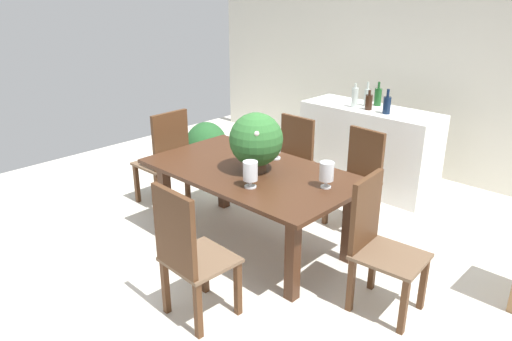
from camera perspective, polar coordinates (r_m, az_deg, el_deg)
name	(u,v)px	position (r m, az deg, el deg)	size (l,w,h in m)	color
ground_plane	(268,236)	(4.61, 1.40, -7.76)	(7.04, 7.04, 0.00)	silver
back_wall	(413,66)	(6.28, 18.08, 11.69)	(6.40, 0.10, 2.60)	beige
dining_table	(252,181)	(4.19, -0.50, -1.23)	(1.89, 1.07, 0.74)	#422616
chair_near_right	(187,251)	(3.31, -8.16, -9.40)	(0.46, 0.45, 1.03)	#4C2D19
chair_foot_end	(377,240)	(3.55, 14.20, -7.95)	(0.50, 0.46, 1.00)	#4C2D19
chair_far_left	(291,154)	(5.23, 4.17, 1.98)	(0.47, 0.43, 0.91)	#4C2D19
chair_far_right	(359,173)	(4.76, 12.08, -0.31)	(0.46, 0.44, 0.94)	#4C2D19
chair_head_end	(166,155)	(5.11, -10.61, 1.83)	(0.46, 0.47, 1.04)	#4C2D19
flower_centerpiece	(256,140)	(4.04, 0.01, 3.59)	(0.46, 0.46, 0.51)	#4C3828
crystal_vase_left	(327,172)	(3.79, 8.37, -0.19)	(0.11, 0.11, 0.21)	silver
crystal_vase_center_near	(275,146)	(4.38, 2.33, 2.95)	(0.10, 0.10, 0.21)	silver
crystal_vase_right	(250,172)	(3.75, -0.68, -0.15)	(0.12, 0.12, 0.22)	silver
wine_glass	(258,143)	(4.49, 0.29, 3.22)	(0.07, 0.07, 0.15)	silver
kitchen_counter	(368,148)	(5.69, 13.12, 2.62)	(1.56, 0.57, 0.94)	white
wine_bottle_dark	(367,97)	(5.62, 13.03, 8.50)	(0.06, 0.06, 0.27)	#B2BFB7
wine_bottle_tall	(369,102)	(5.45, 13.23, 7.93)	(0.08, 0.08, 0.22)	black
wine_bottle_green	(355,97)	(5.52, 11.64, 8.51)	(0.07, 0.07, 0.27)	#B2BFB7
wine_bottle_amber	(378,97)	(5.67, 14.26, 8.50)	(0.08, 0.08, 0.27)	#194C1E
wine_bottle_clear	(387,105)	(5.32, 15.26, 7.55)	(0.08, 0.08, 0.26)	#0F1E38
potted_plant_floor	(207,146)	(6.06, -5.89, 2.95)	(0.52, 0.52, 0.64)	#9E9384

